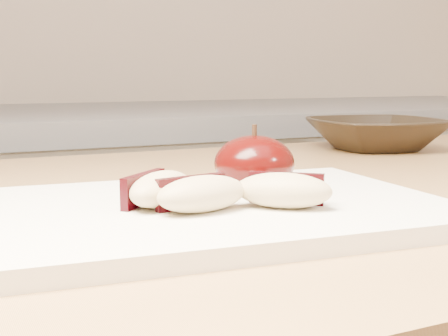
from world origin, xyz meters
name	(u,v)px	position (x,y,z in m)	size (l,w,h in m)	color
cutting_board	(224,209)	(-0.09, 0.40, 0.91)	(0.33, 0.24, 0.01)	white
apple_half	(254,164)	(-0.04, 0.46, 0.93)	(0.08, 0.08, 0.06)	black
apple_wedge_a	(159,189)	(-0.14, 0.41, 0.93)	(0.07, 0.07, 0.03)	#CDB382
apple_wedge_b	(201,194)	(-0.12, 0.38, 0.93)	(0.07, 0.04, 0.03)	#CDB382
apple_wedge_c	(284,190)	(-0.06, 0.36, 0.93)	(0.07, 0.07, 0.03)	#CDB382
bowl	(375,134)	(0.29, 0.70, 0.92)	(0.18, 0.18, 0.05)	black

